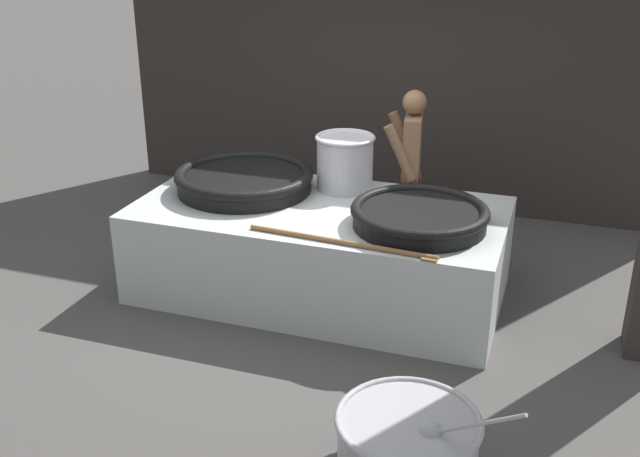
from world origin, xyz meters
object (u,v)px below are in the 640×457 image
object	(u,v)px
giant_wok_near	(244,179)
stock_pot	(345,161)
cook	(410,167)
prep_bowl_vegetables	(408,443)
giant_wok_far	(420,215)

from	to	relation	value
giant_wok_near	stock_pot	bearing A→B (deg)	22.69
giant_wok_near	cook	bearing A→B (deg)	35.40
cook	prep_bowl_vegetables	xyz separation A→B (m)	(0.73, -3.22, -0.66)
cook	prep_bowl_vegetables	size ratio (longest dim) A/B	1.48
giant_wok_far	prep_bowl_vegetables	distance (m)	2.10
giant_wok_near	giant_wok_far	distance (m)	1.72
giant_wok_far	stock_pot	world-z (taller)	stock_pot
giant_wok_near	prep_bowl_vegetables	distance (m)	3.15
giant_wok_near	prep_bowl_vegetables	bearing A→B (deg)	-47.65
giant_wok_near	giant_wok_far	size ratio (longest dim) A/B	1.13
prep_bowl_vegetables	cook	bearing A→B (deg)	102.81
stock_pot	cook	distance (m)	0.79
giant_wok_far	prep_bowl_vegetables	bearing A→B (deg)	-79.10
stock_pot	cook	bearing A→B (deg)	50.72
giant_wok_near	giant_wok_far	bearing A→B (deg)	-10.87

